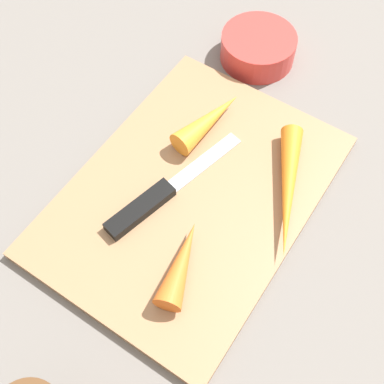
{
  "coord_description": "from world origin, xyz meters",
  "views": [
    {
      "loc": [
        0.25,
        0.17,
        0.52
      ],
      "look_at": [
        0.0,
        0.0,
        0.01
      ],
      "focal_mm": 47.3,
      "sensor_mm": 36.0,
      "label": 1
    }
  ],
  "objects_px": {
    "small_bowl": "(258,48)",
    "carrot_shortest": "(181,263)",
    "cutting_board": "(192,195)",
    "knife": "(149,202)",
    "carrot_medium": "(209,120)",
    "carrot_longest": "(288,189)"
  },
  "relations": [
    {
      "from": "cutting_board",
      "to": "small_bowl",
      "type": "bearing_deg",
      "value": -168.39
    },
    {
      "from": "carrot_medium",
      "to": "small_bowl",
      "type": "height_order",
      "value": "carrot_medium"
    },
    {
      "from": "cutting_board",
      "to": "carrot_longest",
      "type": "height_order",
      "value": "carrot_longest"
    },
    {
      "from": "carrot_longest",
      "to": "small_bowl",
      "type": "relative_size",
      "value": 1.62
    },
    {
      "from": "cutting_board",
      "to": "carrot_medium",
      "type": "height_order",
      "value": "carrot_medium"
    },
    {
      "from": "cutting_board",
      "to": "knife",
      "type": "xyz_separation_m",
      "value": [
        0.04,
        -0.03,
        0.01
      ]
    },
    {
      "from": "cutting_board",
      "to": "carrot_medium",
      "type": "bearing_deg",
      "value": -159.11
    },
    {
      "from": "carrot_longest",
      "to": "carrot_medium",
      "type": "distance_m",
      "value": 0.13
    },
    {
      "from": "cutting_board",
      "to": "knife",
      "type": "distance_m",
      "value": 0.05
    },
    {
      "from": "carrot_longest",
      "to": "small_bowl",
      "type": "height_order",
      "value": "same"
    },
    {
      "from": "carrot_shortest",
      "to": "carrot_medium",
      "type": "height_order",
      "value": "same"
    },
    {
      "from": "cutting_board",
      "to": "carrot_medium",
      "type": "relative_size",
      "value": 3.38
    },
    {
      "from": "carrot_longest",
      "to": "knife",
      "type": "bearing_deg",
      "value": -76.72
    },
    {
      "from": "carrot_medium",
      "to": "small_bowl",
      "type": "xyz_separation_m",
      "value": [
        -0.15,
        -0.02,
        -0.01
      ]
    },
    {
      "from": "carrot_shortest",
      "to": "small_bowl",
      "type": "relative_size",
      "value": 0.94
    },
    {
      "from": "carrot_longest",
      "to": "carrot_medium",
      "type": "bearing_deg",
      "value": -129.18
    },
    {
      "from": "cutting_board",
      "to": "knife",
      "type": "height_order",
      "value": "knife"
    },
    {
      "from": "knife",
      "to": "small_bowl",
      "type": "height_order",
      "value": "small_bowl"
    },
    {
      "from": "small_bowl",
      "to": "knife",
      "type": "bearing_deg",
      "value": 3.7
    },
    {
      "from": "carrot_medium",
      "to": "small_bowl",
      "type": "distance_m",
      "value": 0.15
    },
    {
      "from": "small_bowl",
      "to": "carrot_shortest",
      "type": "bearing_deg",
      "value": 15.86
    },
    {
      "from": "knife",
      "to": "carrot_medium",
      "type": "xyz_separation_m",
      "value": [
        -0.13,
        -0.0,
        0.01
      ]
    }
  ]
}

